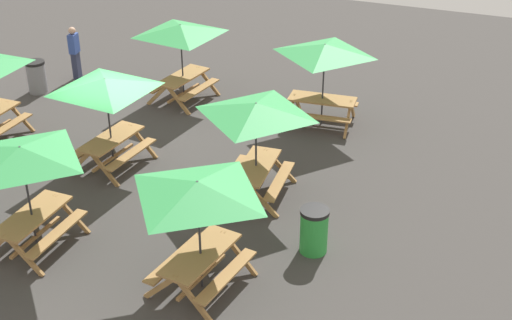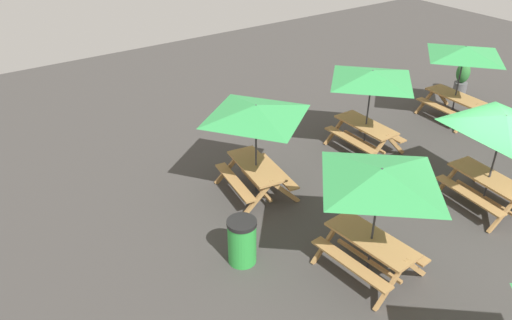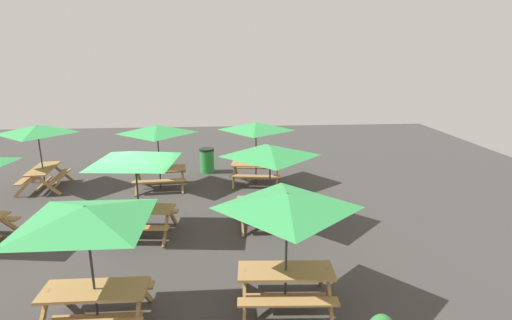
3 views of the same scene
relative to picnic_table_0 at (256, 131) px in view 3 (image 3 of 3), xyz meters
The scene contains 9 objects.
ground_plane 5.70m from the picnic_table_0, 46.91° to the left, with size 31.55×31.55×0.00m, color #3D3A38.
picnic_table_0 is the anchor object (origin of this frame).
picnic_table_1 3.46m from the picnic_table_0, ahead, with size 2.16×2.16×2.34m.
picnic_table_2 3.70m from the picnic_table_0, 91.39° to the left, with size 2.02×2.02×2.34m.
picnic_table_3 8.49m from the picnic_table_0, 66.20° to the left, with size 2.83×2.83×2.34m.
picnic_table_4 5.29m from the picnic_table_0, 49.83° to the left, with size 2.81×2.81×2.34m.
picnic_table_5 7.55m from the picnic_table_0, ahead, with size 2.17×2.17×2.34m.
picnic_table_7 7.41m from the picnic_table_0, 89.80° to the left, with size 2.12×2.12×2.34m.
trash_bin_green 2.88m from the picnic_table_0, 40.81° to the right, with size 0.59×0.59×0.98m.
Camera 3 is at (-2.54, 10.14, 4.73)m, focal length 28.00 mm.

